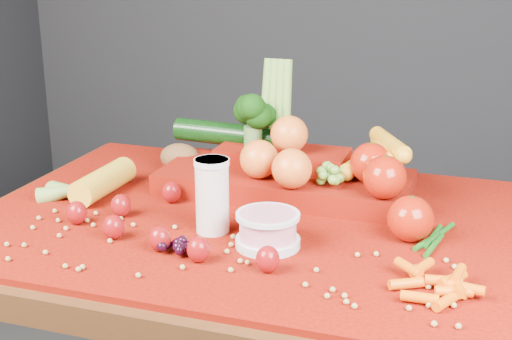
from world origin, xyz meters
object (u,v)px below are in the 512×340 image
(produce_mound, at_px, (298,166))
(table, at_px, (253,267))
(milk_glass, at_px, (212,193))
(yogurt_bowl, at_px, (268,229))

(produce_mound, bearing_deg, table, -107.77)
(table, bearing_deg, milk_glass, -116.40)
(yogurt_bowl, height_order, produce_mound, produce_mound)
(yogurt_bowl, bearing_deg, produce_mound, 94.37)
(table, height_order, yogurt_bowl, yogurt_bowl)
(milk_glass, distance_m, produce_mound, 0.26)
(yogurt_bowl, xyz_separation_m, produce_mound, (-0.02, 0.28, 0.03))
(table, xyz_separation_m, milk_glass, (-0.05, -0.09, 0.18))
(produce_mound, bearing_deg, milk_glass, -111.15)
(table, xyz_separation_m, produce_mound, (0.05, 0.15, 0.17))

